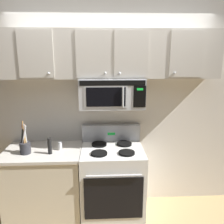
{
  "coord_description": "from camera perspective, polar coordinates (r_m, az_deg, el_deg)",
  "views": [
    {
      "loc": [
        -0.13,
        -2.25,
        2.04
      ],
      "look_at": [
        0.0,
        0.49,
        1.35
      ],
      "focal_mm": 37.82,
      "sensor_mm": 36.0,
      "label": 1
    }
  ],
  "objects": [
    {
      "name": "back_wall",
      "position": [
        3.12,
        -0.27,
        1.34
      ],
      "size": [
        5.2,
        0.1,
        2.7
      ],
      "primitive_type": "cube",
      "color": "silver",
      "rests_on": "ground_plane"
    },
    {
      "name": "stove_range",
      "position": [
        3.1,
        0.06,
        -16.32
      ],
      "size": [
        0.76,
        0.69,
        1.12
      ],
      "color": "white",
      "rests_on": "ground_plane"
    },
    {
      "name": "over_range_microwave",
      "position": [
        2.83,
        -0.06,
        4.68
      ],
      "size": [
        0.76,
        0.43,
        0.35
      ],
      "color": "#B7BABF"
    },
    {
      "name": "upper_cabinets",
      "position": [
        2.82,
        -0.08,
        13.83
      ],
      "size": [
        2.5,
        0.36,
        0.55
      ],
      "color": "#BCB7AD"
    },
    {
      "name": "counter_segment",
      "position": [
        3.19,
        -15.84,
        -16.31
      ],
      "size": [
        0.93,
        0.65,
        0.9
      ],
      "color": "beige",
      "rests_on": "ground_plane"
    },
    {
      "name": "utensil_crock_charcoal",
      "position": [
        2.94,
        -20.29,
        -7.61
      ],
      "size": [
        0.12,
        0.12,
        0.38
      ],
      "color": "#2D2D33",
      "rests_on": "counter_segment"
    },
    {
      "name": "salt_shaker",
      "position": [
        2.94,
        -12.44,
        -8.04
      ],
      "size": [
        0.05,
        0.05,
        0.1
      ],
      "color": "white",
      "rests_on": "counter_segment"
    },
    {
      "name": "pepper_mill",
      "position": [
        2.84,
        -14.84,
        -7.96
      ],
      "size": [
        0.05,
        0.05,
        0.19
      ],
      "primitive_type": "cylinder",
      "color": "black",
      "rests_on": "counter_segment"
    }
  ]
}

